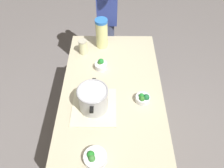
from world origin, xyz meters
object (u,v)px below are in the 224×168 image
broccoli_bowl_center (95,158)px  mason_jar (83,47)px  broccoli_bowl_back (143,98)px  cooking_pot (93,99)px  person_cook (108,11)px  lemonade_pitcher (102,33)px  broccoli_bowl_front (101,65)px

broccoli_bowl_center → mason_jar: bearing=9.1°
broccoli_bowl_back → broccoli_bowl_center: bearing=143.6°
cooking_pot → broccoli_bowl_back: (0.06, -0.35, -0.07)m
mason_jar → broccoli_bowl_center: (-0.97, -0.16, -0.04)m
broccoli_bowl_back → person_cook: 1.14m
lemonade_pitcher → broccoli_bowl_back: size_ratio=2.61×
cooking_pot → mason_jar: (0.59, 0.13, -0.03)m
broccoli_bowl_front → person_cook: bearing=-3.1°
cooking_pot → person_cook: 1.17m
lemonade_pitcher → person_cook: person_cook is taller
mason_jar → broccoli_bowl_back: mason_jar is taller
mason_jar → broccoli_bowl_center: bearing=-170.9°
mason_jar → broccoli_bowl_back: 0.72m
mason_jar → broccoli_bowl_front: 0.25m
mason_jar → broccoli_bowl_center: size_ratio=0.98×
broccoli_bowl_front → broccoli_bowl_back: (-0.35, -0.32, -0.00)m
cooking_pot → broccoli_bowl_center: bearing=-175.8°
mason_jar → broccoli_bowl_front: mason_jar is taller
person_cook → broccoli_bowl_back: bearing=-165.9°
broccoli_bowl_front → broccoli_bowl_center: bearing=179.6°
broccoli_bowl_front → person_cook: size_ratio=0.06×
mason_jar → broccoli_bowl_center: 0.99m
broccoli_bowl_back → person_cook: (1.10, 0.28, 0.05)m
lemonade_pitcher → person_cook: (0.47, -0.04, -0.05)m
cooking_pot → broccoli_bowl_front: size_ratio=2.70×
cooking_pot → lemonade_pitcher: bearing=-2.7°
broccoli_bowl_front → person_cook: 0.76m
broccoli_bowl_center → lemonade_pitcher: bearing=-0.3°
cooking_pot → broccoli_bowl_back: cooking_pot is taller
cooking_pot → lemonade_pitcher: (0.69, -0.03, 0.04)m
mason_jar → person_cook: (0.57, -0.20, 0.02)m
broccoli_bowl_front → broccoli_bowl_center: broccoli_bowl_front is taller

